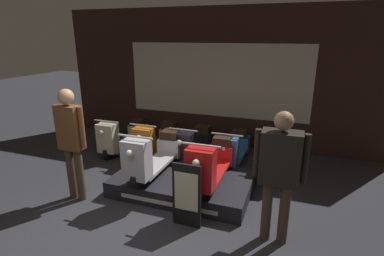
{
  "coord_description": "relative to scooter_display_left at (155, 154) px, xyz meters",
  "views": [
    {
      "loc": [
        1.86,
        -2.88,
        2.59
      ],
      "look_at": [
        0.06,
        2.14,
        0.92
      ],
      "focal_mm": 28.0,
      "sensor_mm": 36.0,
      "label": 1
    }
  ],
  "objects": [
    {
      "name": "scooter_backrow_3",
      "position": [
        1.09,
        1.36,
        -0.28
      ],
      "size": [
        0.58,
        1.7,
        0.87
      ],
      "color": "black",
      "rests_on": "ground_plane"
    },
    {
      "name": "scooter_backrow_2",
      "position": [
        0.23,
        1.36,
        -0.28
      ],
      "size": [
        0.58,
        1.7,
        0.87
      ],
      "color": "black",
      "rests_on": "ground_plane"
    },
    {
      "name": "scooter_backrow_0",
      "position": [
        -1.5,
        1.36,
        -0.28
      ],
      "size": [
        0.58,
        1.7,
        0.87
      ],
      "color": "black",
      "rests_on": "ground_plane"
    },
    {
      "name": "person_right_browsing",
      "position": [
        2.11,
        -0.81,
        0.44
      ],
      "size": [
        0.64,
        0.27,
        1.75
      ],
      "color": "#473828",
      "rests_on": "ground_plane"
    },
    {
      "name": "price_sign_board",
      "position": [
        0.93,
        -0.9,
        -0.13
      ],
      "size": [
        0.41,
        0.04,
        0.94
      ],
      "color": "black",
      "rests_on": "ground_plane"
    },
    {
      "name": "scooter_display_right",
      "position": [
        1.03,
        0.0,
        0.0
      ],
      "size": [
        0.58,
        1.7,
        0.87
      ],
      "color": "black",
      "rests_on": "display_platform"
    },
    {
      "name": "scooter_backrow_4",
      "position": [
        1.95,
        1.36,
        -0.28
      ],
      "size": [
        0.58,
        1.7,
        0.87
      ],
      "color": "black",
      "rests_on": "ground_plane"
    },
    {
      "name": "scooter_backrow_1",
      "position": [
        -0.63,
        1.36,
        -0.28
      ],
      "size": [
        0.58,
        1.7,
        0.87
      ],
      "color": "black",
      "rests_on": "ground_plane"
    },
    {
      "name": "display_platform",
      "position": [
        0.52,
        0.04,
        -0.47
      ],
      "size": [
        2.29,
        1.41,
        0.28
      ],
      "color": "black",
      "rests_on": "ground_plane"
    },
    {
      "name": "person_left_browsing",
      "position": [
        -1.02,
        -0.81,
        0.45
      ],
      "size": [
        0.53,
        0.24,
        1.82
      ],
      "color": "#473828",
      "rests_on": "ground_plane"
    },
    {
      "name": "scooter_display_left",
      "position": [
        0.0,
        0.0,
        0.0
      ],
      "size": [
        0.58,
        1.7,
        0.87
      ],
      "color": "black",
      "rests_on": "display_platform"
    },
    {
      "name": "shop_wall_back",
      "position": [
        0.37,
        2.55,
        0.99
      ],
      "size": [
        7.87,
        0.09,
        3.2
      ],
      "color": "#331E19",
      "rests_on": "ground_plane"
    },
    {
      "name": "ground_plane",
      "position": [
        0.37,
        -1.42,
        -0.61
      ],
      "size": [
        30.0,
        30.0,
        0.0
      ],
      "primitive_type": "plane",
      "color": "#2D2D33"
    }
  ]
}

